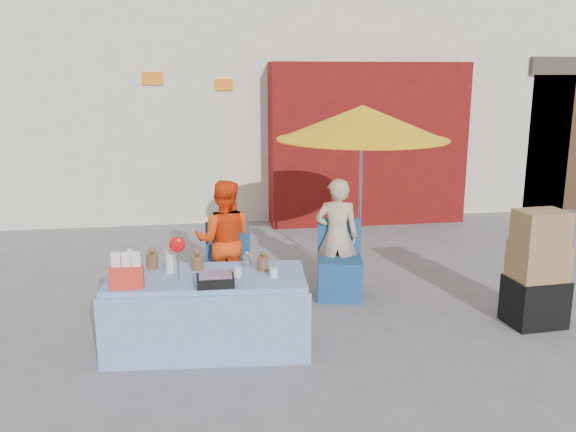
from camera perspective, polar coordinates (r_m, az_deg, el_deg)
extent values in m
plane|color=slate|center=(5.96, -2.12, -10.83)|extent=(80.00, 80.00, 0.00)
cube|color=silver|center=(12.42, -6.19, 12.34)|extent=(12.00, 5.00, 4.50)
cube|color=maroon|center=(10.08, 7.47, 6.69)|extent=(3.20, 0.60, 2.60)
cube|color=#4C331E|center=(13.51, 23.13, 6.97)|extent=(2.60, 3.00, 2.40)
cube|color=#3F3833|center=(13.45, 23.66, 12.68)|extent=(2.80, 3.20, 0.30)
cube|color=orange|center=(9.90, -12.55, 12.47)|extent=(0.32, 0.04, 0.20)
cube|color=orange|center=(9.90, -6.01, 12.13)|extent=(0.28, 0.04, 0.18)
cube|color=#7C95C6|center=(5.58, -7.53, -8.84)|extent=(1.80, 0.92, 0.69)
cube|color=#7C95C6|center=(5.22, -7.77, -10.73)|extent=(1.78, 0.18, 0.64)
cube|color=#7C95C6|center=(5.96, -7.30, -7.60)|extent=(1.78, 0.18, 0.64)
cylinder|color=white|center=(5.65, -14.55, -4.31)|extent=(0.11, 0.11, 0.16)
cylinder|color=brown|center=(5.71, -12.58, -4.12)|extent=(0.12, 0.12, 0.15)
cylinder|color=white|center=(5.55, -10.92, -4.25)|extent=(0.10, 0.10, 0.20)
cylinder|color=brown|center=(5.62, -8.48, -4.31)|extent=(0.13, 0.13, 0.13)
cylinder|color=#B2B2B7|center=(5.63, -3.81, -4.28)|extent=(0.09, 0.09, 0.11)
cylinder|color=brown|center=(5.52, -2.37, -4.46)|extent=(0.11, 0.11, 0.14)
cylinder|color=white|center=(5.40, -4.76, -5.22)|extent=(0.08, 0.08, 0.08)
cylinder|color=white|center=(5.36, -1.33, -5.31)|extent=(0.08, 0.08, 0.08)
sphere|color=brown|center=(5.46, -15.62, -5.17)|extent=(0.14, 0.14, 0.14)
ellipsoid|color=red|center=(5.26, -10.32, -2.66)|extent=(0.14, 0.06, 0.14)
cube|color=red|center=(5.26, -14.84, -5.56)|extent=(0.28, 0.15, 0.18)
cube|color=black|center=(5.19, -6.81, -6.04)|extent=(0.33, 0.24, 0.08)
cube|color=navy|center=(6.61, -5.82, -6.31)|extent=(0.56, 0.54, 0.45)
cube|color=navy|center=(6.69, -5.66, -2.25)|extent=(0.48, 0.13, 0.40)
cube|color=navy|center=(6.79, 4.83, -5.77)|extent=(0.56, 0.54, 0.45)
cube|color=navy|center=(6.87, 4.80, -1.82)|extent=(0.48, 0.13, 0.40)
imported|color=#FF410D|center=(6.62, -5.98, -2.30)|extent=(0.73, 0.62, 1.33)
imported|color=#C6A98C|center=(6.80, 4.60, -1.91)|extent=(0.53, 0.40, 1.32)
cylinder|color=gray|center=(6.94, 6.77, 1.24)|extent=(0.04, 0.04, 2.00)
cone|color=#FFB90D|center=(6.81, 6.98, 8.67)|extent=(1.90, 1.90, 0.38)
cylinder|color=#FFB90D|center=(6.82, 6.94, 7.17)|extent=(1.90, 1.90, 0.02)
cube|color=black|center=(6.53, 22.07, -7.40)|extent=(0.55, 0.46, 0.47)
cube|color=#9E7547|center=(6.40, 22.39, -3.90)|extent=(0.52, 0.41, 0.36)
cube|color=#9E7547|center=(6.29, 22.60, -0.98)|extent=(0.48, 0.37, 0.32)
ellipsoid|color=yellow|center=(6.09, -14.10, -9.09)|extent=(0.75, 0.62, 0.32)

